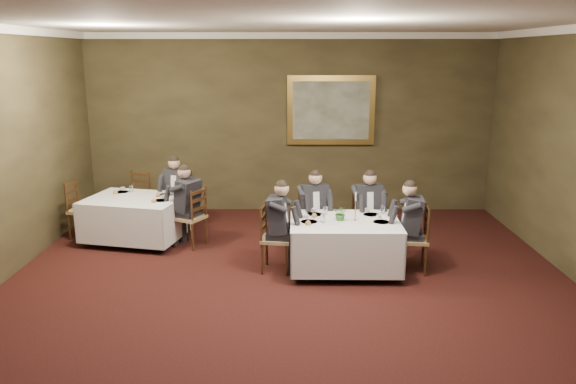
{
  "coord_description": "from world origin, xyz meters",
  "views": [
    {
      "loc": [
        0.02,
        -6.1,
        3.12
      ],
      "look_at": [
        -0.02,
        1.83,
        1.15
      ],
      "focal_mm": 35.0,
      "sensor_mm": 36.0,
      "label": 1
    }
  ],
  "objects_px": {
    "diner_main_endleft": "(276,237)",
    "diner_sec_endright": "(190,216)",
    "table_second": "(136,216)",
    "diner_main_backleft": "(314,221)",
    "chair_main_endright": "(413,252)",
    "candlestick": "(355,210)",
    "chair_sec_backleft": "(137,211)",
    "painting": "(331,110)",
    "chair_main_backright": "(366,235)",
    "chair_sec_endleft": "(84,221)",
    "diner_main_endright": "(413,238)",
    "centerpiece": "(341,212)",
    "diner_main_backright": "(367,221)",
    "chair_main_endleft": "(276,252)",
    "table_main": "(344,241)",
    "chair_main_backleft": "(313,235)",
    "diner_sec_backright": "(178,202)",
    "chair_sec_endright": "(191,229)",
    "chair_sec_backright": "(179,214)"
  },
  "relations": [
    {
      "from": "diner_main_endleft",
      "to": "diner_sec_endright",
      "type": "distance_m",
      "value": 1.81
    },
    {
      "from": "table_second",
      "to": "diner_sec_endright",
      "type": "xyz_separation_m",
      "value": [
        0.96,
        -0.21,
        0.06
      ]
    },
    {
      "from": "diner_main_backleft",
      "to": "chair_main_endright",
      "type": "distance_m",
      "value": 1.66
    },
    {
      "from": "chair_main_endright",
      "to": "candlestick",
      "type": "bearing_deg",
      "value": 93.76
    },
    {
      "from": "diner_main_endleft",
      "to": "chair_sec_backleft",
      "type": "bearing_deg",
      "value": -121.9
    },
    {
      "from": "painting",
      "to": "chair_main_backright",
      "type": "bearing_deg",
      "value": -80.11
    },
    {
      "from": "chair_sec_endleft",
      "to": "chair_sec_backleft",
      "type": "bearing_deg",
      "value": 139.1
    },
    {
      "from": "diner_main_endright",
      "to": "centerpiece",
      "type": "distance_m",
      "value": 1.12
    },
    {
      "from": "diner_sec_endright",
      "to": "centerpiece",
      "type": "xyz_separation_m",
      "value": [
        2.39,
        -1.07,
        0.37
      ]
    },
    {
      "from": "chair_main_endright",
      "to": "chair_sec_endleft",
      "type": "bearing_deg",
      "value": 80.86
    },
    {
      "from": "diner_main_backleft",
      "to": "diner_main_backright",
      "type": "xyz_separation_m",
      "value": [
        0.85,
        -0.01,
        0.0
      ]
    },
    {
      "from": "chair_sec_backleft",
      "to": "chair_main_endright",
      "type": "bearing_deg",
      "value": 175.51
    },
    {
      "from": "chair_main_endleft",
      "to": "chair_sec_endleft",
      "type": "bearing_deg",
      "value": -106.62
    },
    {
      "from": "centerpiece",
      "to": "table_main",
      "type": "bearing_deg",
      "value": -24.38
    },
    {
      "from": "chair_main_endleft",
      "to": "painting",
      "type": "distance_m",
      "value": 3.84
    },
    {
      "from": "diner_main_endleft",
      "to": "painting",
      "type": "distance_m",
      "value": 3.74
    },
    {
      "from": "chair_main_backleft",
      "to": "diner_sec_endright",
      "type": "relative_size",
      "value": 0.74
    },
    {
      "from": "chair_sec_backleft",
      "to": "painting",
      "type": "relative_size",
      "value": 0.58
    },
    {
      "from": "diner_sec_backright",
      "to": "painting",
      "type": "xyz_separation_m",
      "value": [
        2.82,
        1.28,
        1.52
      ]
    },
    {
      "from": "diner_sec_backright",
      "to": "chair_main_backleft",
      "type": "bearing_deg",
      "value": 168.05
    },
    {
      "from": "table_main",
      "to": "chair_main_endleft",
      "type": "height_order",
      "value": "chair_main_endleft"
    },
    {
      "from": "diner_main_backright",
      "to": "centerpiece",
      "type": "xyz_separation_m",
      "value": [
        -0.49,
        -0.77,
        0.37
      ]
    },
    {
      "from": "diner_main_backleft",
      "to": "diner_main_endright",
      "type": "distance_m",
      "value": 1.63
    },
    {
      "from": "chair_main_endright",
      "to": "chair_sec_backleft",
      "type": "relative_size",
      "value": 1.0
    },
    {
      "from": "painting",
      "to": "diner_main_endleft",
      "type": "bearing_deg",
      "value": -106.9
    },
    {
      "from": "table_main",
      "to": "chair_main_endleft",
      "type": "bearing_deg",
      "value": 179.5
    },
    {
      "from": "table_second",
      "to": "chair_sec_endright",
      "type": "height_order",
      "value": "chair_sec_endright"
    },
    {
      "from": "table_second",
      "to": "diner_main_backright",
      "type": "relative_size",
      "value": 1.34
    },
    {
      "from": "chair_main_endleft",
      "to": "chair_sec_backleft",
      "type": "bearing_deg",
      "value": -122.01
    },
    {
      "from": "chair_main_backleft",
      "to": "diner_main_backright",
      "type": "xyz_separation_m",
      "value": [
        0.85,
        -0.02,
        0.23
      ]
    },
    {
      "from": "chair_sec_backleft",
      "to": "diner_sec_backright",
      "type": "relative_size",
      "value": 0.74
    },
    {
      "from": "diner_sec_backright",
      "to": "table_main",
      "type": "bearing_deg",
      "value": 158.9
    },
    {
      "from": "chair_sec_backright",
      "to": "chair_sec_endleft",
      "type": "bearing_deg",
      "value": 31.26
    },
    {
      "from": "chair_main_backleft",
      "to": "chair_sec_endleft",
      "type": "xyz_separation_m",
      "value": [
        -3.95,
        0.7,
        0.0
      ]
    },
    {
      "from": "centerpiece",
      "to": "chair_sec_backleft",
      "type": "bearing_deg",
      "value": 148.9
    },
    {
      "from": "diner_main_backleft",
      "to": "diner_main_endleft",
      "type": "height_order",
      "value": "same"
    },
    {
      "from": "chair_sec_endright",
      "to": "chair_main_backleft",
      "type": "bearing_deg",
      "value": -70.28
    },
    {
      "from": "diner_main_backright",
      "to": "chair_main_endleft",
      "type": "distance_m",
      "value": 1.65
    },
    {
      "from": "chair_main_backright",
      "to": "diner_main_endleft",
      "type": "height_order",
      "value": "diner_main_endleft"
    },
    {
      "from": "diner_main_backright",
      "to": "centerpiece",
      "type": "height_order",
      "value": "diner_main_backright"
    },
    {
      "from": "chair_main_endleft",
      "to": "diner_sec_backright",
      "type": "height_order",
      "value": "diner_sec_backright"
    },
    {
      "from": "chair_main_backleft",
      "to": "chair_main_endleft",
      "type": "bearing_deg",
      "value": 40.6
    },
    {
      "from": "diner_main_backright",
      "to": "chair_main_endleft",
      "type": "bearing_deg",
      "value": 20.73
    },
    {
      "from": "diner_main_backright",
      "to": "chair_sec_endright",
      "type": "xyz_separation_m",
      "value": [
        -2.87,
        0.29,
        -0.23
      ]
    },
    {
      "from": "chair_main_backright",
      "to": "chair_sec_endleft",
      "type": "relative_size",
      "value": 1.0
    },
    {
      "from": "diner_main_backleft",
      "to": "chair_sec_endright",
      "type": "distance_m",
      "value": 2.05
    },
    {
      "from": "chair_main_backright",
      "to": "diner_sec_endright",
      "type": "xyz_separation_m",
      "value": [
        -2.87,
        0.28,
        0.23
      ]
    },
    {
      "from": "chair_main_backleft",
      "to": "chair_sec_endleft",
      "type": "relative_size",
      "value": 1.0
    },
    {
      "from": "table_main",
      "to": "table_second",
      "type": "height_order",
      "value": "same"
    },
    {
      "from": "diner_main_endright",
      "to": "chair_main_endright",
      "type": "bearing_deg",
      "value": -90.0
    }
  ]
}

